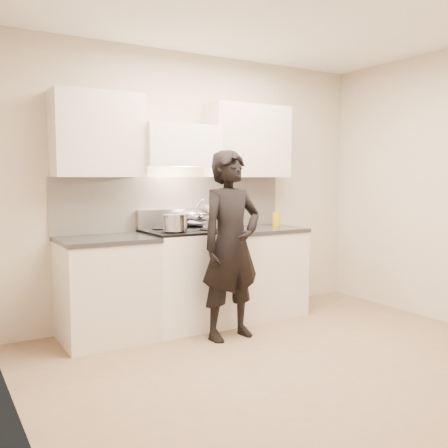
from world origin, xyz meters
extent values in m
plane|color=#8B6F4F|center=(0.00, 0.00, 0.00)|extent=(4.00, 4.00, 0.00)
cube|color=#C3B397|center=(0.00, 1.75, 1.35)|extent=(4.00, 0.04, 2.70)
cube|color=#C3B397|center=(-2.00, 0.00, 1.35)|extent=(0.04, 3.50, 2.70)
cube|color=white|center=(0.00, 0.00, 2.69)|extent=(4.00, 3.50, 0.02)
cube|color=beige|center=(-0.25, 1.74, 1.19)|extent=(2.50, 0.02, 0.53)
cube|color=#BEBEBE|center=(-0.30, 1.70, 1.03)|extent=(0.76, 0.08, 0.20)
cube|color=white|center=(-0.30, 1.55, 1.75)|extent=(0.76, 0.40, 0.40)
cylinder|color=#9F9EB4|center=(-0.30, 1.37, 1.57)|extent=(0.66, 0.02, 0.02)
cube|color=beige|center=(0.53, 1.58, 1.83)|extent=(0.90, 0.33, 0.75)
cube|color=beige|center=(-1.08, 1.58, 1.83)|extent=(0.80, 0.33, 0.75)
cube|color=beige|center=(0.13, 1.73, 1.10)|extent=(0.08, 0.01, 0.12)
cube|color=white|center=(-0.30, 1.43, 0.46)|extent=(0.76, 0.65, 0.92)
cube|color=black|center=(-0.30, 1.43, 0.93)|extent=(0.76, 0.65, 0.02)
cube|color=silver|center=(-0.14, 1.54, 0.95)|extent=(0.36, 0.34, 0.01)
cylinder|color=#9F9EB4|center=(-0.30, 1.13, 0.78)|extent=(0.62, 0.02, 0.02)
cylinder|color=black|center=(-0.48, 1.28, 0.95)|extent=(0.18, 0.18, 0.01)
cylinder|color=black|center=(-0.12, 1.28, 0.95)|extent=(0.18, 0.18, 0.01)
cylinder|color=black|center=(-0.48, 1.57, 0.95)|extent=(0.18, 0.18, 0.01)
cylinder|color=black|center=(-0.12, 1.57, 0.95)|extent=(0.18, 0.18, 0.01)
cube|color=beige|center=(0.53, 1.43, 0.44)|extent=(0.90, 0.65, 0.88)
cube|color=black|center=(0.53, 1.43, 0.90)|extent=(0.92, 0.67, 0.04)
cube|color=beige|center=(-1.08, 1.43, 0.44)|extent=(0.80, 0.65, 0.88)
cube|color=black|center=(-1.08, 1.43, 0.90)|extent=(0.82, 0.67, 0.04)
ellipsoid|color=#9F9EB4|center=(-0.13, 1.54, 1.05)|extent=(0.34, 0.34, 0.19)
torus|color=#9F9EB4|center=(-0.13, 1.54, 1.10)|extent=(0.35, 0.35, 0.02)
ellipsoid|color=beige|center=(-0.13, 1.54, 1.04)|extent=(0.19, 0.19, 0.09)
cylinder|color=beige|center=(-0.18, 1.40, 1.15)|extent=(0.02, 0.25, 0.18)
cylinder|color=#9F9EB4|center=(-0.48, 1.28, 1.03)|extent=(0.29, 0.29, 0.15)
cube|color=#9F9EB4|center=(-0.60, 1.23, 1.09)|extent=(0.05, 0.04, 0.01)
cube|color=#9F9EB4|center=(-0.35, 1.33, 1.09)|extent=(0.05, 0.04, 0.01)
cylinder|color=#BEBEBE|center=(0.28, 1.66, 1.00)|extent=(0.12, 0.12, 0.16)
cylinder|color=black|center=(0.31, 1.65, 1.08)|extent=(0.01, 0.01, 0.29)
cylinder|color=beige|center=(0.31, 1.67, 1.08)|extent=(0.01, 0.01, 0.29)
cylinder|color=#BEBEBE|center=(0.29, 1.68, 1.08)|extent=(0.01, 0.01, 0.29)
cylinder|color=black|center=(0.27, 1.69, 1.08)|extent=(0.01, 0.01, 0.29)
cylinder|color=#BEBEBE|center=(0.26, 1.67, 1.08)|extent=(0.01, 0.01, 0.29)
cylinder|color=beige|center=(0.26, 1.65, 1.08)|extent=(0.01, 0.01, 0.29)
cylinder|color=black|center=(0.27, 1.64, 1.08)|extent=(0.01, 0.01, 0.29)
cylinder|color=#BEBEBE|center=(0.29, 1.63, 1.08)|extent=(0.01, 0.01, 0.29)
cylinder|color=orange|center=(0.39, 1.59, 0.95)|extent=(0.04, 0.04, 0.07)
cylinder|color=red|center=(0.39, 1.59, 1.00)|extent=(0.04, 0.04, 0.02)
cylinder|color=#C5970B|center=(0.86, 1.51, 0.99)|extent=(0.08, 0.08, 0.15)
imported|color=black|center=(-0.10, 0.90, 0.84)|extent=(0.65, 0.46, 1.69)
camera|label=1|loc=(-2.42, -2.85, 1.45)|focal=40.00mm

